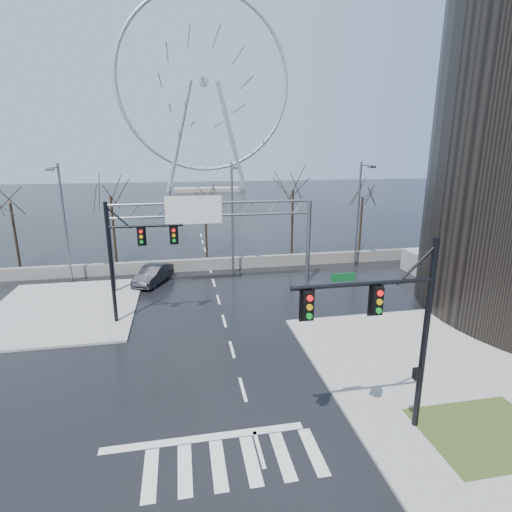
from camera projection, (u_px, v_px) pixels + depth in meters
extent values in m
plane|color=black|center=(243.00, 389.00, 19.00)|extent=(260.00, 260.00, 0.00)
cube|color=gray|center=(411.00, 349.00, 22.68)|extent=(12.00, 10.00, 0.15)
cube|color=gray|center=(64.00, 309.00, 28.38)|extent=(10.00, 12.00, 0.15)
cube|color=#333D19|center=(486.00, 433.00, 15.84)|extent=(5.00, 4.00, 0.02)
cube|color=slate|center=(210.00, 264.00, 37.84)|extent=(52.00, 0.50, 1.10)
cylinder|color=black|center=(425.00, 339.00, 15.35)|extent=(0.24, 0.24, 8.00)
cylinder|color=black|center=(364.00, 284.00, 14.24)|extent=(5.40, 0.16, 0.16)
cube|color=black|center=(377.00, 300.00, 14.34)|extent=(0.35, 0.28, 1.05)
cube|color=black|center=(308.00, 305.00, 13.87)|extent=(0.35, 0.28, 1.05)
cylinder|color=black|center=(111.00, 265.00, 25.25)|extent=(0.24, 0.24, 8.00)
cylinder|color=black|center=(146.00, 226.00, 25.04)|extent=(4.60, 0.16, 0.16)
cube|color=black|center=(141.00, 236.00, 25.00)|extent=(0.35, 0.28, 1.05)
cube|color=black|center=(174.00, 235.00, 25.36)|extent=(0.35, 0.28, 1.05)
cylinder|color=slate|center=(110.00, 250.00, 30.89)|extent=(0.36, 0.36, 7.00)
cylinder|color=slate|center=(308.00, 242.00, 33.78)|extent=(0.36, 0.36, 7.00)
cylinder|color=slate|center=(213.00, 203.00, 31.43)|extent=(16.00, 0.20, 0.20)
cylinder|color=slate|center=(213.00, 215.00, 31.69)|extent=(16.00, 0.20, 0.20)
cube|color=#09471C|center=(194.00, 210.00, 31.15)|extent=(4.20, 0.10, 2.00)
cube|color=silver|center=(194.00, 210.00, 31.09)|extent=(4.40, 0.02, 2.20)
cylinder|color=slate|center=(65.00, 225.00, 33.10)|extent=(0.20, 0.20, 10.00)
cylinder|color=slate|center=(54.00, 168.00, 30.85)|extent=(0.12, 2.20, 0.12)
cube|color=slate|center=(50.00, 170.00, 29.93)|extent=(0.50, 0.70, 0.18)
cylinder|color=slate|center=(232.00, 220.00, 35.63)|extent=(0.20, 0.20, 10.00)
cylinder|color=slate|center=(233.00, 166.00, 33.38)|extent=(0.12, 2.20, 0.12)
cube|color=slate|center=(235.00, 168.00, 32.45)|extent=(0.50, 0.70, 0.18)
cylinder|color=slate|center=(358.00, 216.00, 37.80)|extent=(0.20, 0.20, 10.00)
cylinder|color=slate|center=(367.00, 165.00, 35.54)|extent=(0.12, 2.20, 0.12)
cube|color=slate|center=(372.00, 167.00, 34.62)|extent=(0.50, 0.70, 0.18)
cylinder|color=black|center=(15.00, 236.00, 37.72)|extent=(0.24, 0.24, 6.30)
cylinder|color=black|center=(114.00, 231.00, 38.81)|extent=(0.24, 0.24, 6.75)
cylinder|color=black|center=(206.00, 230.00, 41.50)|extent=(0.24, 0.24, 5.85)
cylinder|color=black|center=(292.00, 224.00, 42.03)|extent=(0.24, 0.24, 7.02)
cylinder|color=black|center=(361.00, 224.00, 44.06)|extent=(0.24, 0.24, 6.12)
cube|color=gray|center=(207.00, 189.00, 109.95)|extent=(18.00, 6.00, 1.00)
torus|color=#B2B2B7|center=(204.00, 82.00, 102.86)|extent=(45.00, 1.00, 45.00)
cylinder|color=#B2B2B7|center=(204.00, 82.00, 102.86)|extent=(2.40, 1.50, 2.40)
cylinder|color=#B2B2B7|center=(179.00, 138.00, 105.20)|extent=(8.28, 1.20, 28.82)
cylinder|color=#B2B2B7|center=(232.00, 138.00, 107.73)|extent=(8.28, 1.20, 28.82)
imported|color=black|center=(153.00, 274.00, 33.93)|extent=(3.45, 5.02, 1.57)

